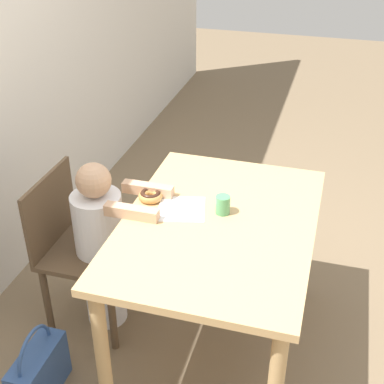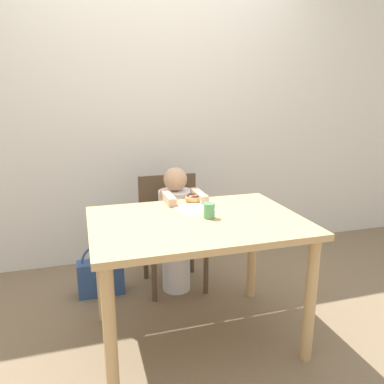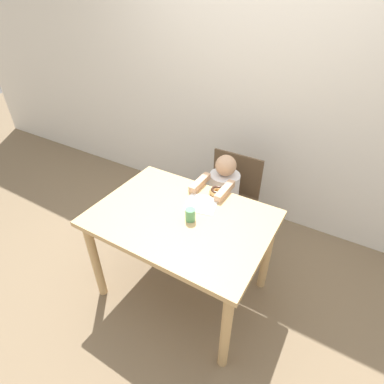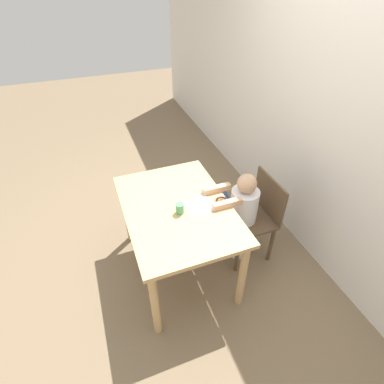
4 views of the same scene
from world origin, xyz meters
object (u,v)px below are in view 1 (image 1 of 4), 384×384
at_px(child_figure, 102,247).
at_px(donut, 150,195).
at_px(handbag, 39,373).
at_px(cup, 222,205).
at_px(chair, 80,246).

bearing_deg(child_figure, donut, -76.95).
relative_size(child_figure, donut, 8.22).
relative_size(handbag, cup, 4.52).
bearing_deg(donut, cup, -92.79).
bearing_deg(handbag, child_figure, -9.40).
distance_m(chair, child_figure, 0.12).
distance_m(donut, cup, 0.33).
distance_m(chair, handbag, 0.61).
bearing_deg(donut, child_figure, 103.05).
height_order(chair, child_figure, child_figure).
bearing_deg(child_figure, cup, -86.07).
bearing_deg(chair, cup, -86.73).
bearing_deg(donut, handbag, 150.69).
distance_m(donut, handbag, 0.91).
height_order(chair, cup, cup).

